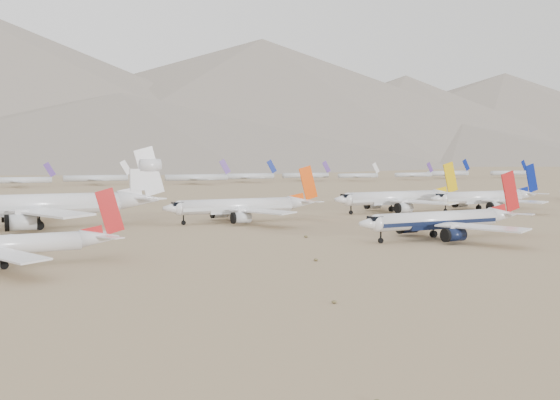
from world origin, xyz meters
The scene contains 11 objects.
ground centered at (0.00, 0.00, 0.00)m, with size 7000.00×7000.00×0.00m, color #7F664A.
main_airliner centered at (-2.92, -0.84, 4.24)m, with size 43.66×42.65×15.41m.
second_airliner centered at (-94.10, 3.09, 3.68)m, with size 37.14×36.30×13.17m.
row2_navy_widebody centered at (60.38, 51.04, 4.55)m, with size 45.85×44.84×16.31m.
row2_gold_tail centered at (28.97, 59.11, 4.75)m, with size 47.71×46.66×16.99m.
row2_orange_tail centered at (-30.12, 52.84, 4.52)m, with size 45.16×44.18×16.11m.
row2_white_trijet centered at (-82.94, 61.50, 6.28)m, with size 61.24×59.85×21.70m.
distant_storage_row centered at (28.16, 300.25, 4.47)m, with size 622.86×61.27×15.31m.
mountain_range centered at (70.18, 1648.01, 190.32)m, with size 7354.00×3024.00×470.00m.
foothills centered at (526.68, 1100.00, 67.15)m, with size 4637.50×1395.00×155.00m.
desert_scrub centered at (-26.91, -24.06, 0.28)m, with size 219.83×121.67×0.63m.
Camera 1 is at (-98.28, -111.80, 18.73)m, focal length 40.00 mm.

